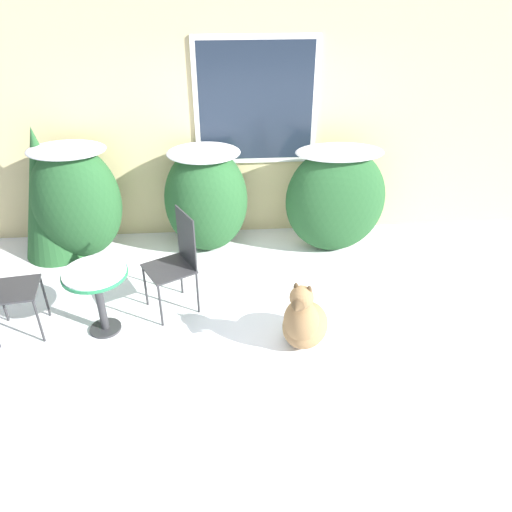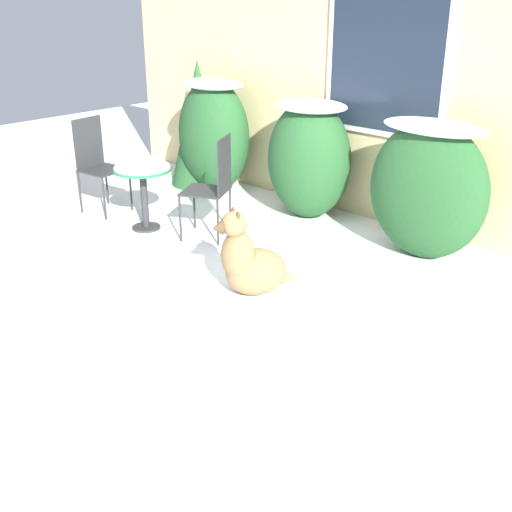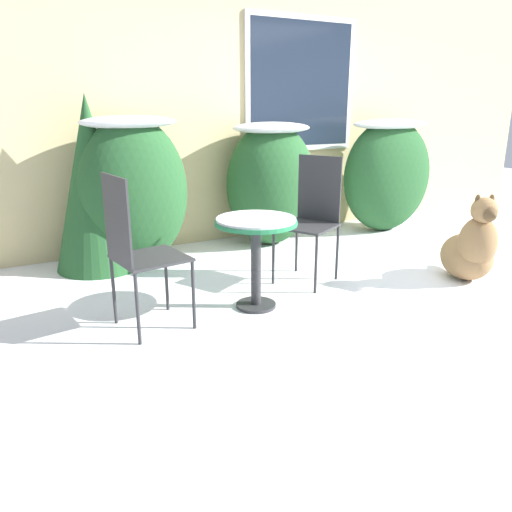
{
  "view_description": "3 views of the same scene",
  "coord_description": "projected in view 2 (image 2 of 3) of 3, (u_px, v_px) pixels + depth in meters",
  "views": [
    {
      "loc": [
        -0.31,
        -3.79,
        3.3
      ],
      "look_at": [
        0.0,
        0.6,
        0.55
      ],
      "focal_mm": 35.0,
      "sensor_mm": 36.0,
      "label": 1
    },
    {
      "loc": [
        3.9,
        -3.78,
        2.51
      ],
      "look_at": [
        0.42,
        -0.13,
        0.35
      ],
      "focal_mm": 45.0,
      "sensor_mm": 36.0,
      "label": 2
    },
    {
      "loc": [
        -3.27,
        -2.98,
        1.52
      ],
      "look_at": [
        -1.55,
        0.19,
        0.41
      ],
      "focal_mm": 35.0,
      "sensor_mm": 36.0,
      "label": 3
    }
  ],
  "objects": [
    {
      "name": "dog",
      "position": [
        249.0,
        263.0,
        5.49
      ],
      "size": [
        0.61,
        0.74,
        0.8
      ],
      "rotation": [
        0.0,
        0.0,
        -0.44
      ],
      "color": "#937047",
      "rests_on": "ground_plane"
    },
    {
      "name": "patio_chair_near_table",
      "position": [
        213.0,
        183.0,
        6.61
      ],
      "size": [
        0.61,
        0.61,
        1.09
      ],
      "rotation": [
        0.0,
        0.0,
        -1.08
      ],
      "color": "#2D2D30",
      "rests_on": "ground_plane"
    },
    {
      "name": "house_wall",
      "position": [
        377.0,
        85.0,
        6.85
      ],
      "size": [
        8.0,
        0.1,
        2.96
      ],
      "color": "#D1BC84",
      "rests_on": "ground_plane"
    },
    {
      "name": "shrub_left",
      "position": [
        214.0,
        133.0,
        8.12
      ],
      "size": [
        1.04,
        0.75,
        1.42
      ],
      "color": "#235128",
      "rests_on": "ground_plane"
    },
    {
      "name": "patio_table",
      "position": [
        143.0,
        179.0,
        6.87
      ],
      "size": [
        0.62,
        0.62,
        0.71
      ],
      "color": "#2D2D30",
      "rests_on": "ground_plane"
    },
    {
      "name": "ground_plane",
      "position": [
        232.0,
        274.0,
        5.98
      ],
      "size": [
        16.0,
        16.0,
        0.0
      ],
      "primitive_type": "plane",
      "color": "white"
    },
    {
      "name": "patio_chair_far_side",
      "position": [
        97.0,
        161.0,
        7.43
      ],
      "size": [
        0.51,
        0.51,
        1.09
      ],
      "rotation": [
        0.0,
        0.0,
        1.71
      ],
      "color": "#2D2D30",
      "rests_on": "ground_plane"
    },
    {
      "name": "evergreen_bush",
      "position": [
        199.0,
        124.0,
        8.37
      ],
      "size": [
        0.79,
        0.79,
        1.61
      ],
      "color": "#235128",
      "rests_on": "ground_plane"
    },
    {
      "name": "shrub_middle",
      "position": [
        309.0,
        157.0,
        7.19
      ],
      "size": [
        1.01,
        0.82,
        1.33
      ],
      "color": "#235128",
      "rests_on": "ground_plane"
    },
    {
      "name": "shrub_right",
      "position": [
        428.0,
        187.0,
        6.12
      ],
      "size": [
        1.21,
        0.7,
        1.34
      ],
      "color": "#235128",
      "rests_on": "ground_plane"
    }
  ]
}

